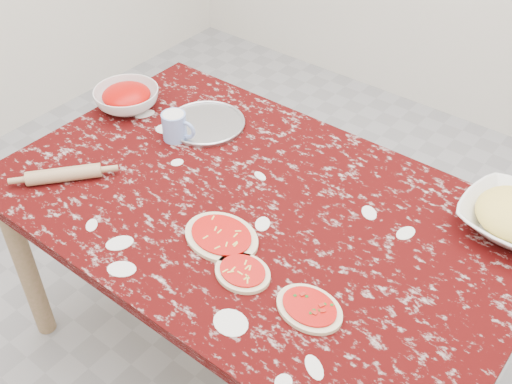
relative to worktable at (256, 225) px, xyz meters
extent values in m
plane|color=gray|center=(0.00, 0.00, -0.67)|extent=(4.00, 4.00, 0.00)
cube|color=#330404|center=(0.00, 0.00, 0.06)|extent=(1.60, 1.00, 0.04)
cube|color=#9E7659|center=(0.00, 0.00, 0.00)|extent=(1.50, 0.90, 0.08)
cylinder|color=#9E7659|center=(-0.72, -0.42, -0.31)|extent=(0.07, 0.07, 0.71)
cylinder|color=#9E7659|center=(-0.72, 0.42, -0.31)|extent=(0.07, 0.07, 0.71)
cylinder|color=#9E7659|center=(0.72, 0.42, -0.31)|extent=(0.07, 0.07, 0.71)
cylinder|color=#B2B2B7|center=(-0.40, 0.22, 0.09)|extent=(0.28, 0.28, 0.01)
imported|color=white|center=(-0.71, 0.13, 0.12)|extent=(0.27, 0.27, 0.07)
cylinder|color=#809EDF|center=(-0.43, 0.10, 0.13)|extent=(0.08, 0.08, 0.10)
torus|color=#809EDF|center=(-0.39, 0.11, 0.13)|extent=(0.07, 0.03, 0.07)
cylinder|color=silver|center=(-0.43, 0.10, 0.17)|extent=(0.07, 0.07, 0.01)
ellipsoid|color=beige|center=(0.01, -0.17, 0.09)|extent=(0.24, 0.19, 0.01)
ellipsoid|color=red|center=(0.01, -0.17, 0.10)|extent=(0.19, 0.15, 0.00)
ellipsoid|color=beige|center=(0.15, -0.24, 0.09)|extent=(0.16, 0.13, 0.01)
ellipsoid|color=red|center=(0.15, -0.24, 0.10)|extent=(0.13, 0.11, 0.00)
ellipsoid|color=beige|center=(0.35, -0.23, 0.09)|extent=(0.19, 0.15, 0.01)
ellipsoid|color=red|center=(0.35, -0.23, 0.10)|extent=(0.15, 0.12, 0.00)
cylinder|color=tan|center=(-0.55, -0.28, 0.11)|extent=(0.18, 0.21, 0.05)
camera|label=1|loc=(0.86, -1.09, 1.31)|focal=42.97mm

